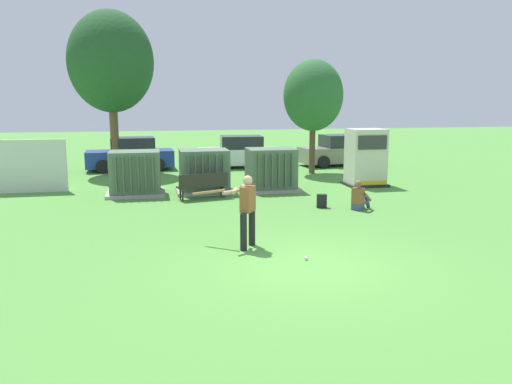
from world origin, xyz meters
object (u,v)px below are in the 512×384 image
object	(u,v)px
parked_car_leftmost	(131,155)
parked_car_right_of_center	(340,151)
generator_enclosure	(366,158)
park_bench	(203,184)
transformer_west	(135,174)
seated_spectator	(359,198)
transformer_mid_west	(204,172)
batter	(246,207)
transformer_mid_east	(271,170)
sports_ball	(306,258)
parked_car_left_of_center	(239,153)
backpack	(322,201)

from	to	relation	value
parked_car_leftmost	parked_car_right_of_center	bearing A→B (deg)	-1.74
generator_enclosure	park_bench	size ratio (longest dim) A/B	1.25
transformer_west	seated_spectator	xyz separation A→B (m)	(7.07, -4.06, -0.41)
transformer_mid_west	batter	distance (m)	7.54
park_bench	transformer_mid_east	bearing A→B (deg)	24.27
transformer_mid_east	park_bench	bearing A→B (deg)	-155.73
seated_spectator	generator_enclosure	bearing A→B (deg)	64.68
sports_ball	seated_spectator	size ratio (longest dim) A/B	0.09
seated_spectator	parked_car_left_of_center	bearing A→B (deg)	100.50
transformer_mid_west	sports_ball	world-z (taller)	transformer_mid_west
transformer_west	seated_spectator	world-z (taller)	transformer_west
backpack	parked_car_right_of_center	size ratio (longest dim) A/B	0.10
transformer_west	batter	distance (m)	8.00
sports_ball	backpack	xyz separation A→B (m)	(2.12, 5.22, 0.17)
transformer_mid_east	parked_car_left_of_center	size ratio (longest dim) A/B	0.49
transformer_west	park_bench	size ratio (longest dim) A/B	1.14
generator_enclosure	parked_car_right_of_center	bearing A→B (deg)	78.36
batter	parked_car_left_of_center	world-z (taller)	batter
park_bench	backpack	size ratio (longest dim) A/B	4.19
batter	transformer_mid_east	bearing A→B (deg)	72.49
sports_ball	seated_spectator	xyz separation A→B (m)	(3.19, 4.67, 0.33)
generator_enclosure	parked_car_leftmost	distance (m)	11.62
generator_enclosure	batter	distance (m)	10.08
parked_car_leftmost	batter	bearing A→B (deg)	-77.72
park_bench	parked_car_leftmost	bearing A→B (deg)	108.50
transformer_west	parked_car_left_of_center	world-z (taller)	same
batter	parked_car_leftmost	world-z (taller)	batter
park_bench	parked_car_left_of_center	world-z (taller)	parked_car_left_of_center
park_bench	sports_ball	xyz separation A→B (m)	(1.52, -7.45, -0.49)
generator_enclosure	backpack	world-z (taller)	generator_enclosure
generator_enclosure	seated_spectator	bearing A→B (deg)	-115.32
sports_ball	parked_car_right_of_center	xyz separation A→B (m)	(6.55, 15.34, 0.71)
transformer_mid_east	parked_car_right_of_center	world-z (taller)	same
parked_car_right_of_center	backpack	bearing A→B (deg)	-113.66
batter	backpack	size ratio (longest dim) A/B	3.95
transformer_west	batter	size ratio (longest dim) A/B	1.21
transformer_west	generator_enclosure	world-z (taller)	generator_enclosure
transformer_west	parked_car_left_of_center	xyz separation A→B (m)	(5.04, 6.87, -0.04)
transformer_mid_east	sports_ball	bearing A→B (deg)	-98.05
backpack	sports_ball	bearing A→B (deg)	-112.12
sports_ball	transformer_west	bearing A→B (deg)	113.91
transformer_west	parked_car_right_of_center	world-z (taller)	same
transformer_mid_west	backpack	distance (m)	4.98
backpack	parked_car_left_of_center	xyz separation A→B (m)	(-0.95, 10.39, 0.54)
backpack	parked_car_left_of_center	world-z (taller)	parked_car_left_of_center
transformer_mid_west	batter	world-z (taller)	batter
transformer_mid_west	parked_car_left_of_center	distance (m)	7.30
seated_spectator	transformer_mid_west	bearing A→B (deg)	137.99
transformer_west	generator_enclosure	xyz separation A→B (m)	(9.13, 0.29, 0.35)
transformer_mid_east	park_bench	world-z (taller)	transformer_mid_east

